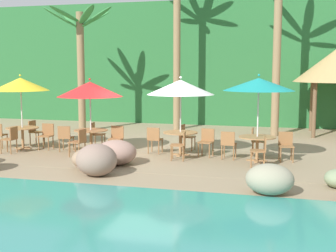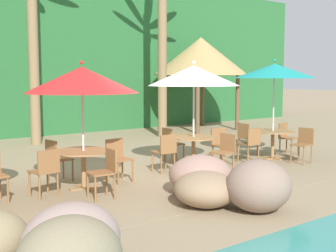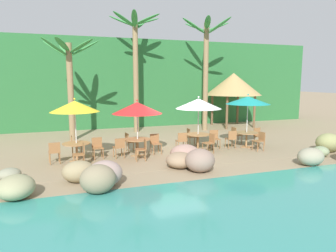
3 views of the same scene
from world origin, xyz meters
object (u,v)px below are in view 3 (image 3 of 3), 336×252
(chair_teal_right, at_px, (260,140))
(palm_tree_second, at_px, (136,54))
(chair_yellow_inland, at_px, (74,145))
(chair_yellow_right, at_px, (81,153))
(dining_table_red, at_px, (138,142))
(chair_white_left, at_px, (182,140))
(chair_red_seaward, at_px, (155,142))
(dining_table_yellow, at_px, (76,146))
(chair_yellow_left, at_px, (54,151))
(umbrella_teal, at_px, (248,100))
(chair_teal_left, at_px, (231,138))
(chair_red_left, at_px, (119,146))
(umbrella_red, at_px, (137,108))
(palm_tree_third, at_px, (206,57))
(chair_white_right, at_px, (210,142))
(chair_white_inland, at_px, (191,136))
(chair_yellow_seaward, at_px, (97,146))
(chair_teal_seaward, at_px, (258,135))
(umbrella_yellow, at_px, (75,106))
(dining_table_white, at_px, (198,137))
(chair_red_inland, at_px, (129,141))
(palapa_hut, at_px, (233,84))
(chair_white_seaward, at_px, (215,138))
(chair_teal_inland, at_px, (235,134))
(umbrella_white, at_px, (199,104))
(dining_table_teal, at_px, (247,135))
(palm_tree_nearest, at_px, (70,71))

(chair_teal_right, distance_m, palm_tree_second, 9.26)
(chair_yellow_inland, xyz_separation_m, chair_yellow_right, (0.16, -1.70, 0.00))
(chair_yellow_inland, relative_size, dining_table_red, 0.79)
(chair_white_left, bearing_deg, chair_red_seaward, -177.20)
(dining_table_yellow, height_order, chair_yellow_left, chair_yellow_left)
(umbrella_teal, relative_size, chair_teal_left, 2.98)
(chair_red_left, bearing_deg, umbrella_red, 13.43)
(umbrella_red, height_order, palm_tree_third, palm_tree_third)
(dining_table_red, xyz_separation_m, chair_white_right, (3.18, -0.56, -0.10))
(chair_white_inland, bearing_deg, chair_red_left, -160.77)
(chair_yellow_seaward, height_order, chair_teal_right, same)
(chair_yellow_left, bearing_deg, chair_teal_seaward, 2.28)
(umbrella_yellow, xyz_separation_m, chair_yellow_right, (0.12, -0.85, -1.70))
(dining_table_yellow, relative_size, chair_yellow_seaward, 1.26)
(chair_white_left, relative_size, chair_teal_left, 1.00)
(dining_table_yellow, xyz_separation_m, chair_teal_seaward, (8.76, 0.20, -0.10))
(umbrella_red, distance_m, umbrella_teal, 5.41)
(dining_table_white, bearing_deg, palm_tree_second, 104.81)
(chair_red_inland, distance_m, palapa_hut, 10.36)
(chair_white_seaward, distance_m, umbrella_teal, 2.39)
(chair_teal_inland, bearing_deg, palm_tree_third, 84.09)
(palm_tree_second, bearing_deg, umbrella_red, -102.94)
(chair_yellow_seaward, bearing_deg, chair_white_right, -7.77)
(chair_yellow_left, bearing_deg, dining_table_red, 3.91)
(umbrella_white, height_order, dining_table_teal, umbrella_white)
(umbrella_red, height_order, chair_white_seaward, umbrella_red)
(chair_white_inland, relative_size, palm_tree_third, 0.12)
(umbrella_red, relative_size, palm_tree_second, 0.34)
(chair_yellow_right, relative_size, chair_red_inland, 1.00)
(umbrella_red, xyz_separation_m, palapa_hut, (8.34, 6.17, 0.87))
(chair_white_right, distance_m, chair_teal_left, 1.45)
(palm_tree_third, bearing_deg, chair_yellow_seaward, -145.19)
(chair_red_seaward, height_order, dining_table_white, chair_red_seaward)
(palm_tree_nearest, relative_size, palapa_hut, 1.39)
(chair_yellow_seaward, xyz_separation_m, chair_white_left, (3.81, 0.11, 0.00))
(palm_tree_third, relative_size, palapa_hut, 1.82)
(umbrella_yellow, bearing_deg, umbrella_white, 3.28)
(chair_yellow_seaward, bearing_deg, chair_red_seaward, 1.11)
(chair_yellow_seaward, relative_size, chair_teal_inland, 1.00)
(umbrella_yellow, distance_m, umbrella_teal, 7.93)
(dining_table_teal, height_order, palm_tree_nearest, palm_tree_nearest)
(chair_red_left, bearing_deg, palm_tree_second, 70.53)
(chair_white_inland, relative_size, chair_white_right, 1.00)
(dining_table_yellow, relative_size, chair_white_seaward, 1.26)
(dining_table_yellow, bearing_deg, umbrella_red, 1.06)
(chair_red_seaward, relative_size, chair_white_right, 1.00)
(chair_red_seaward, xyz_separation_m, palapa_hut, (7.50, 6.02, 2.43))
(umbrella_red, xyz_separation_m, chair_red_inland, (-0.20, 0.83, -1.56))
(chair_yellow_inland, height_order, chair_white_left, same)
(chair_yellow_inland, distance_m, dining_table_red, 2.70)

